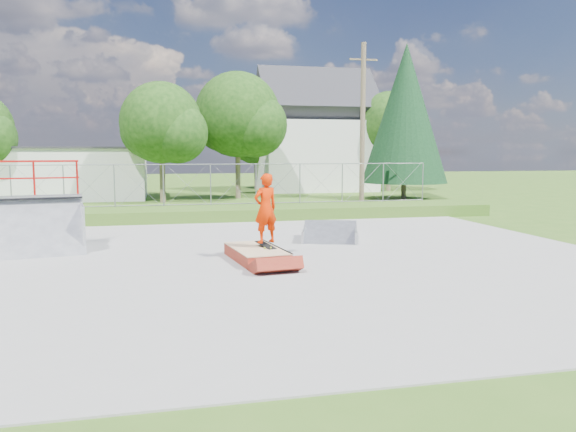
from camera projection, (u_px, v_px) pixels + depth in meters
name	position (u px, v px, depth m)	size (l,w,h in m)	color
ground	(248.00, 262.00, 14.32)	(120.00, 120.00, 0.00)	#365F1B
concrete_pad	(248.00, 262.00, 14.31)	(20.00, 16.00, 0.04)	gray
grass_berm	(213.00, 213.00, 23.49)	(24.00, 3.00, 0.50)	#365F1B
grind_box	(256.00, 255.00, 14.47)	(1.43, 2.48, 0.35)	maroon
quarter_pipe	(34.00, 208.00, 15.48)	(2.56, 2.17, 2.56)	#94979B
flat_bank_ramp	(330.00, 233.00, 17.70)	(1.69, 1.80, 0.52)	#94979B
skateboard	(266.00, 245.00, 14.55)	(0.22, 0.80, 0.02)	black
skater	(266.00, 211.00, 14.45)	(0.65, 0.43, 1.79)	red
chain_link_fence	(211.00, 185.00, 24.33)	(20.00, 0.06, 1.80)	gray
utility_building_flat	(60.00, 174.00, 33.68)	(10.00, 6.00, 3.00)	silver
gable_house	(315.00, 138.00, 41.06)	(8.40, 6.08, 8.94)	silver
utility_pole	(363.00, 127.00, 27.15)	(0.24, 0.24, 8.00)	brown
tree_left_near	(166.00, 126.00, 30.72)	(4.76, 4.48, 6.65)	brown
tree_center	(243.00, 118.00, 33.57)	(5.44, 5.12, 7.60)	brown
tree_right_far	(394.00, 128.00, 40.03)	(5.10, 4.80, 7.12)	brown
tree_back_mid	(259.00, 141.00, 42.04)	(4.08, 3.84, 5.70)	brown
conifer_tree	(405.00, 114.00, 32.87)	(5.04, 5.04, 9.10)	brown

